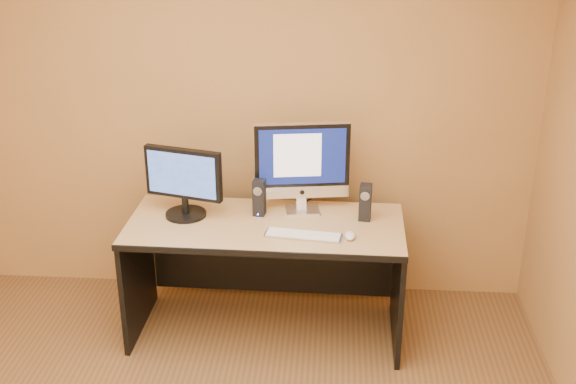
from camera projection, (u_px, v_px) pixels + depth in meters
walls at (169, 257)px, 2.94m from camera, size 4.00×4.00×2.60m
desk at (266, 279)px, 4.57m from camera, size 1.71×0.77×0.78m
imac at (303, 167)px, 4.48m from camera, size 0.63×0.31×0.58m
second_monitor at (184, 183)px, 4.43m from camera, size 0.56×0.38×0.44m
speaker_left at (259, 197)px, 4.49m from camera, size 0.08×0.09×0.23m
speaker_right at (365, 202)px, 4.43m from camera, size 0.08×0.09×0.23m
keyboard at (303, 235)px, 4.25m from camera, size 0.47×0.18×0.02m
mouse at (350, 235)px, 4.23m from camera, size 0.07×0.11×0.04m
cable_a at (313, 208)px, 4.62m from camera, size 0.11×0.21×0.01m
cable_b at (303, 203)px, 4.69m from camera, size 0.11×0.16×0.01m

